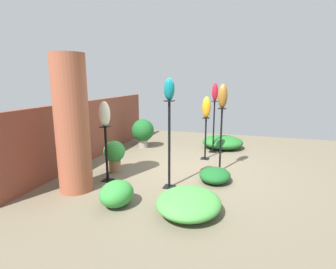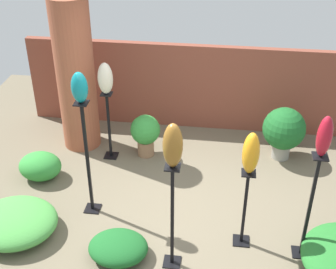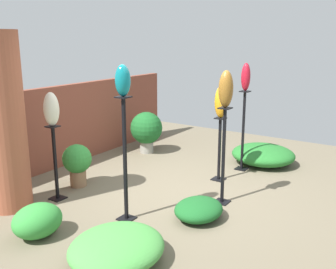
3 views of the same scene
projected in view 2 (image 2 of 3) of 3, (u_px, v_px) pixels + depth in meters
The scene contains 18 objects.
ground_plane at pixel (179, 220), 6.01m from camera, with size 8.00×8.00×0.00m, color #6B604C.
brick_wall_back at pixel (196, 87), 7.67m from camera, with size 5.60×0.12×1.45m, color brown.
brick_pillar at pixel (76, 76), 6.95m from camera, with size 0.58×0.58×2.37m, color #9E5138.
pedestal_bronze at pixel (172, 221), 5.07m from camera, with size 0.20×0.20×1.36m.
pedestal_amber at pixel (244, 212), 5.44m from camera, with size 0.20×0.20×1.04m.
pedestal_teal at pixel (88, 163), 5.80m from camera, with size 0.20×0.20×1.59m.
pedestal_ruby at pixel (309, 212), 5.18m from camera, with size 0.20×0.20×1.39m.
pedestal_ivory at pixel (109, 129), 6.99m from camera, with size 0.20×0.20×1.08m.
art_vase_bronze at pixel (173, 146), 4.55m from camera, with size 0.20×0.19×0.50m, color brown.
art_vase_amber at pixel (251, 153), 5.01m from camera, with size 0.19×0.21×0.51m, color orange.
art_vase_teal at pixel (79, 88), 5.25m from camera, with size 0.19×0.18×0.38m, color #0F727A.
art_vase_ruby at pixel (324, 137), 4.67m from camera, with size 0.15×0.15×0.47m, color maroon.
art_vase_ivory at pixel (105, 78), 6.56m from camera, with size 0.22×0.21×0.47m, color beige.
potted_plant_front_right at pixel (145, 132), 7.09m from camera, with size 0.45×0.45×0.67m.
potted_plant_mid_left at pixel (284, 130), 6.98m from camera, with size 0.64×0.64×0.83m.
foliage_bed_east at pixel (40, 166), 6.68m from camera, with size 0.61×0.52×0.39m, color #338C38.
foliage_bed_center at pixel (15, 222), 5.73m from camera, with size 1.06×0.96×0.32m, color #479942.
foliage_bed_rear at pixel (118, 248), 5.42m from camera, with size 0.70×0.60×0.26m, color #195923.
Camera 2 is at (0.46, -4.51, 4.10)m, focal length 50.00 mm.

